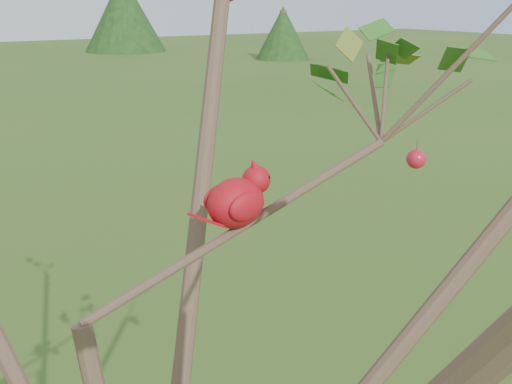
% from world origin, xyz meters
% --- Properties ---
extents(crabapple_tree, '(2.35, 2.05, 2.95)m').
position_xyz_m(crabapple_tree, '(0.03, -0.02, 2.12)').
color(crabapple_tree, '#473326').
rests_on(crabapple_tree, ground).
extents(cardinal, '(0.19, 0.11, 0.13)m').
position_xyz_m(cardinal, '(0.24, 0.08, 2.13)').
color(cardinal, '#A50E18').
rests_on(cardinal, ground).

